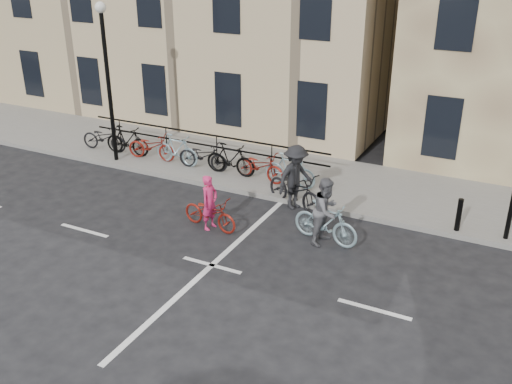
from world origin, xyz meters
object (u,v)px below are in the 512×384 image
at_px(cyclist_grey, 326,217).
at_px(cyclist_dark, 295,184).
at_px(lamp_post, 106,64).
at_px(cyclist_pink, 210,210).

distance_m(cyclist_grey, cyclist_dark, 2.17).
bearing_deg(cyclist_grey, lamp_post, 86.10).
relative_size(lamp_post, cyclist_pink, 2.98).
bearing_deg(lamp_post, cyclist_grey, -13.57).
bearing_deg(cyclist_dark, cyclist_pink, 169.76).
relative_size(lamp_post, cyclist_grey, 2.78).
bearing_deg(cyclist_pink, cyclist_grey, -69.96).
relative_size(cyclist_grey, cyclist_dark, 0.84).
bearing_deg(cyclist_pink, cyclist_dark, -26.98).
height_order(lamp_post, cyclist_grey, lamp_post).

